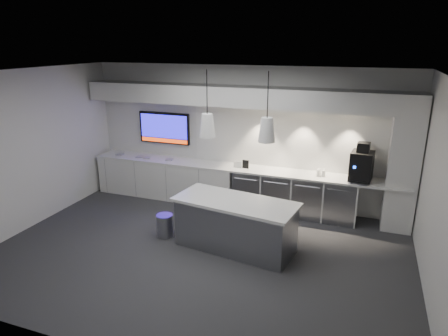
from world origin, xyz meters
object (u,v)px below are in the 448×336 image
at_px(island, 235,224).
at_px(coffee_machine, 362,165).
at_px(wall_tv, 164,128).
at_px(bin, 165,226).

distance_m(island, coffee_machine, 2.77).
xyz_separation_m(wall_tv, coffee_machine, (4.37, -0.25, -0.36)).
bearing_deg(island, bin, -170.22).
height_order(island, bin, island).
distance_m(island, bin, 1.38).
relative_size(bin, coffee_machine, 0.58).
height_order(island, coffee_machine, coffee_machine).
relative_size(wall_tv, island, 0.57).
distance_m(bin, coffee_machine, 3.92).
relative_size(island, bin, 5.14).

